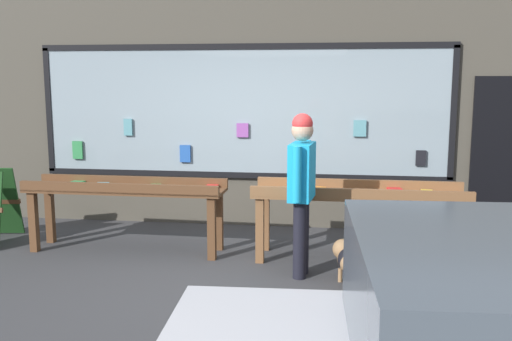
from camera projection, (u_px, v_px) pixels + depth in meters
name	position (u px, v px, depth m)	size (l,w,h in m)	color
ground_plane	(225.00, 281.00, 5.87)	(40.00, 40.00, 0.00)	#38383A
shopfront_facade	(259.00, 110.00, 7.94)	(7.88, 0.29, 3.30)	#4C473D
display_table_left	(126.00, 194.00, 6.83)	(2.40, 0.58, 0.87)	brown
display_table_right	(358.00, 199.00, 6.45)	(2.40, 0.68, 0.89)	brown
person_browsing	(302.00, 182.00, 5.89)	(0.27, 0.67, 1.72)	black
small_dog	(349.00, 259.00, 5.75)	(0.35, 0.63, 0.41)	#99724C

